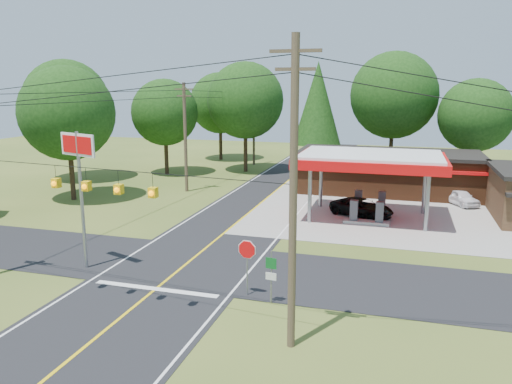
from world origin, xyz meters
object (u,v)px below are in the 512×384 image
(gas_canopy, at_px, (371,162))
(big_stop_sign, at_px, (79,167))
(suv_car, at_px, (362,208))
(sedan_car, at_px, (460,197))
(octagonal_stop_sign, at_px, (247,254))

(gas_canopy, relative_size, big_stop_sign, 1.43)
(big_stop_sign, bearing_deg, suv_car, 48.58)
(suv_car, relative_size, sedan_car, 1.29)
(sedan_car, distance_m, big_stop_sign, 30.41)
(gas_canopy, relative_size, octagonal_stop_sign, 3.85)
(big_stop_sign, distance_m, octagonal_stop_sign, 10.18)
(gas_canopy, height_order, octagonal_stop_sign, gas_canopy)
(suv_car, relative_size, octagonal_stop_sign, 1.75)
(suv_car, xyz_separation_m, big_stop_sign, (-13.50, -15.30, 4.92))
(sedan_car, bearing_deg, octagonal_stop_sign, -147.26)
(sedan_car, height_order, big_stop_sign, big_stop_sign)
(suv_car, bearing_deg, gas_canopy, -93.07)
(gas_canopy, xyz_separation_m, big_stop_sign, (-14.00, -15.01, 1.32))
(octagonal_stop_sign, bearing_deg, big_stop_sign, 173.96)
(gas_canopy, distance_m, big_stop_sign, 20.57)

